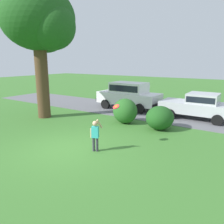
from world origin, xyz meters
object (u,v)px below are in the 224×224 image
Objects in this scene: oak_tree_large at (42,24)px; frisbee at (116,107)px; child_thrower at (95,133)px; parked_sedan at (199,105)px; parked_suv at (129,94)px.

frisbee is (6.19, -1.75, -3.85)m from oak_tree_large.
oak_tree_large reaches higher than frisbee.
oak_tree_large is at bearing 155.40° from child_thrower.
parked_sedan is at bearing 74.57° from frisbee.
parked_suv reaches higher than parked_sedan.
parked_suv reaches higher than frisbee.
parked_suv reaches higher than child_thrower.
frisbee is at bearing 69.74° from child_thrower.
child_thrower is (-2.10, -7.31, -0.13)m from parked_sedan.
parked_sedan is at bearing 73.94° from child_thrower.
parked_suv is at bearing 110.29° from child_thrower.
parked_suv is at bearing 57.48° from oak_tree_large.
parked_suv is 7.30m from frisbee.
child_thrower is (5.85, -2.68, -4.77)m from oak_tree_large.
parked_sedan is 0.93× the size of parked_suv.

